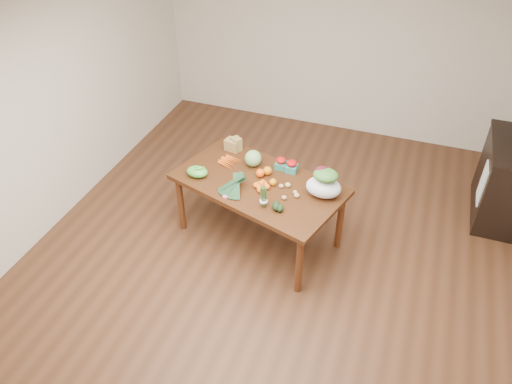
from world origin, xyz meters
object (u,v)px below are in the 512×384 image
(dining_table, at_px, (259,210))
(salad_bag, at_px, (324,184))
(mandarin_cluster, at_px, (261,185))
(asparagus_bundle, at_px, (264,196))
(cabbage, at_px, (253,158))
(cabinet, at_px, (505,181))
(paper_bag, at_px, (233,144))
(kale_bunch, at_px, (231,186))

(dining_table, xyz_separation_m, salad_bag, (0.66, 0.02, 0.51))
(mandarin_cluster, relative_size, asparagus_bundle, 0.72)
(dining_table, xyz_separation_m, cabbage, (-0.16, 0.27, 0.46))
(cabinet, distance_m, paper_bag, 3.08)
(mandarin_cluster, bearing_deg, dining_table, 123.86)
(mandarin_cluster, bearing_deg, kale_bunch, -146.50)
(mandarin_cluster, height_order, salad_bag, salad_bag)
(dining_table, bearing_deg, asparagus_bundle, -46.64)
(cabinet, xyz_separation_m, cabbage, (-2.62, -1.05, 0.37))
(mandarin_cluster, bearing_deg, paper_bag, 133.38)
(cabinet, xyz_separation_m, asparagus_bundle, (-2.29, -1.66, 0.40))
(cabinet, distance_m, cabbage, 2.85)
(mandarin_cluster, height_order, asparagus_bundle, asparagus_bundle)
(dining_table, height_order, cabinet, cabinet)
(cabbage, xyz_separation_m, kale_bunch, (-0.04, -0.52, -0.01))
(dining_table, bearing_deg, mandarin_cluster, -39.11)
(dining_table, distance_m, cabbage, 0.56)
(paper_bag, relative_size, cabbage, 1.22)
(dining_table, height_order, paper_bag, paper_bag)
(paper_bag, bearing_deg, asparagus_bundle, -51.89)
(paper_bag, bearing_deg, dining_table, -45.15)
(cabbage, distance_m, kale_bunch, 0.52)
(cabbage, bearing_deg, salad_bag, -16.95)
(cabinet, bearing_deg, salad_bag, -144.08)
(paper_bag, relative_size, mandarin_cluster, 1.21)
(dining_table, xyz_separation_m, asparagus_bundle, (0.17, -0.35, 0.50))
(mandarin_cluster, relative_size, kale_bunch, 0.45)
(kale_bunch, bearing_deg, salad_bag, 34.48)
(mandarin_cluster, relative_size, salad_bag, 0.51)
(cabbage, distance_m, salad_bag, 0.86)
(cabbage, xyz_separation_m, asparagus_bundle, (0.33, -0.61, 0.04))
(cabinet, distance_m, kale_bunch, 3.11)
(dining_table, height_order, kale_bunch, kale_bunch)
(cabinet, height_order, asparagus_bundle, asparagus_bundle)
(cabbage, height_order, asparagus_bundle, asparagus_bundle)
(dining_table, relative_size, asparagus_bundle, 6.80)
(paper_bag, height_order, cabbage, cabbage)
(kale_bunch, height_order, asparagus_bundle, asparagus_bundle)
(paper_bag, distance_m, cabbage, 0.38)
(kale_bunch, bearing_deg, mandarin_cluster, 50.54)
(cabinet, distance_m, asparagus_bundle, 2.86)
(mandarin_cluster, distance_m, asparagus_bundle, 0.30)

